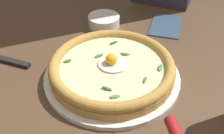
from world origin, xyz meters
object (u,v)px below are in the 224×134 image
object	(u,v)px
side_bowl	(104,21)
table_knife	(2,59)
pizza	(112,67)
folded_napkin	(166,25)

from	to	relation	value
side_bowl	table_knife	distance (m)	0.32
pizza	side_bowl	distance (m)	0.24
side_bowl	table_knife	bearing A→B (deg)	165.46
pizza	table_knife	xyz separation A→B (m)	(-0.14, 0.26, -0.03)
side_bowl	folded_napkin	xyz separation A→B (m)	(0.13, -0.14, -0.01)
pizza	table_knife	world-z (taller)	pizza
pizza	folded_napkin	xyz separation A→B (m)	(0.29, 0.03, -0.03)
folded_napkin	side_bowl	bearing A→B (deg)	131.40
side_bowl	pizza	bearing A→B (deg)	-132.81
side_bowl	folded_napkin	size ratio (longest dim) A/B	0.69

